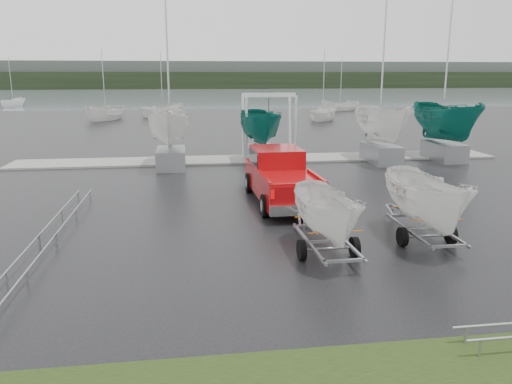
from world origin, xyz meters
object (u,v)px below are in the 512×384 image
(trailer_hitched, at_px, (329,174))
(trailer_parked, at_px, (430,156))
(pickup_truck, at_px, (280,175))
(boat_hoist, at_px, (269,117))

(trailer_hitched, xyz_separation_m, trailer_parked, (3.40, 0.70, 0.32))
(pickup_truck, height_order, trailer_parked, trailer_parked)
(pickup_truck, bearing_deg, trailer_hitched, -90.00)
(pickup_truck, xyz_separation_m, trailer_parked, (3.52, -6.06, 1.69))
(trailer_parked, height_order, boat_hoist, trailer_parked)
(trailer_hitched, bearing_deg, trailer_parked, 10.53)
(pickup_truck, height_order, trailer_hitched, trailer_hitched)
(trailer_hitched, bearing_deg, boat_hoist, 85.21)
(trailer_hitched, relative_size, boat_hoist, 1.11)
(boat_hoist, bearing_deg, trailer_parked, -82.08)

